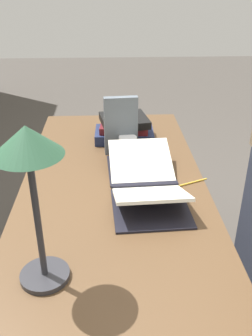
{
  "coord_description": "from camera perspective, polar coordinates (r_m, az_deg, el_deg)",
  "views": [
    {
      "loc": [
        -1.33,
        0.01,
        1.5
      ],
      "look_at": [
        -0.03,
        -0.05,
        0.81
      ],
      "focal_mm": 40.0,
      "sensor_mm": 36.0,
      "label": 1
    }
  ],
  "objects": [
    {
      "name": "coffee_mug",
      "position": [
        1.72,
        0.3,
        3.26
      ],
      "size": [
        0.1,
        0.09,
        0.1
      ],
      "rotation": [
        0.0,
        0.0,
        3.88
      ],
      "color": "white",
      "rests_on": "reading_desk"
    },
    {
      "name": "reading_lamp",
      "position": [
        0.92,
        -14.44,
        0.65
      ],
      "size": [
        0.17,
        0.17,
        0.46
      ],
      "color": "#2D2D33",
      "rests_on": "reading_desk"
    },
    {
      "name": "book_stack_tall",
      "position": [
        1.9,
        -0.26,
        6.01
      ],
      "size": [
        0.24,
        0.3,
        0.12
      ],
      "color": "#1E284C",
      "rests_on": "reading_desk"
    },
    {
      "name": "open_book",
      "position": [
        1.48,
        2.92,
        -2.03
      ],
      "size": [
        0.58,
        0.3,
        0.1
      ],
      "rotation": [
        0.0,
        0.0,
        0.05
      ],
      "color": "black",
      "rests_on": "reading_desk"
    },
    {
      "name": "reading_desk",
      "position": [
        1.58,
        -1.85,
        -4.9
      ],
      "size": [
        1.58,
        0.75,
        0.73
      ],
      "color": "brown",
      "rests_on": "ground_plane"
    },
    {
      "name": "pencil",
      "position": [
        1.54,
        9.51,
        -2.33
      ],
      "size": [
        0.08,
        0.17,
        0.01
      ],
      "rotation": [
        0.0,
        0.0,
        0.4
      ],
      "color": "gold",
      "rests_on": "reading_desk"
    },
    {
      "name": "book_standing_upright",
      "position": [
        1.72,
        -0.78,
        6.45
      ],
      "size": [
        0.05,
        0.16,
        0.27
      ],
      "rotation": [
        0.0,
        0.0,
        0.08
      ],
      "color": "slate",
      "rests_on": "reading_desk"
    },
    {
      "name": "ground_plane",
      "position": [
        2.01,
        -1.55,
        -20.5
      ],
      "size": [
        12.0,
        12.0,
        0.0
      ],
      "primitive_type": "plane",
      "color": "#47423D"
    }
  ]
}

